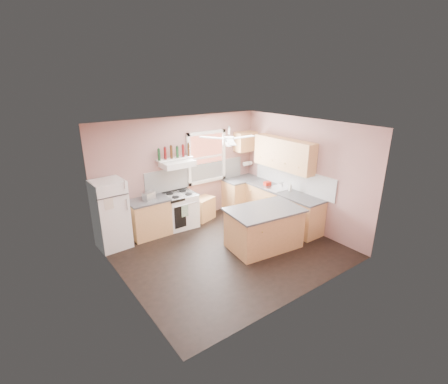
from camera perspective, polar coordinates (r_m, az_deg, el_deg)
floor at (r=7.21m, az=0.77°, el=-10.21°), size 4.50×4.50×0.00m
ceiling at (r=6.32m, az=0.89°, el=11.54°), size 4.50×4.50×0.00m
wall_back at (r=8.28m, az=-7.64°, el=3.77°), size 4.50×0.05×2.70m
wall_right at (r=8.15m, az=13.75°, el=3.12°), size 0.05×4.00×2.70m
wall_left at (r=5.68m, az=-17.94°, el=-4.64°), size 0.05×4.00×2.70m
backsplash_back at (r=8.50m, az=-4.80°, el=3.08°), size 2.90×0.03×0.55m
backsplash_right at (r=8.36m, az=11.92°, el=2.42°), size 0.03×2.60×0.55m
window_view at (r=8.55m, az=-3.14°, el=6.16°), size 1.00×0.02×1.20m
window_frame at (r=8.52m, az=-3.04°, el=6.12°), size 1.16×0.07×1.36m
refrigerator at (r=7.45m, az=-19.28°, el=-3.76°), size 0.68×0.66×1.54m
base_cabinet_left at (r=7.88m, az=-12.96°, el=-4.52°), size 0.90×0.60×0.86m
counter_left at (r=7.71m, az=-13.21°, el=-1.47°), size 0.92×0.62×0.04m
toaster at (r=7.67m, az=-13.05°, el=-0.69°), size 0.32×0.25×0.18m
stove at (r=8.20m, az=-7.74°, el=-3.21°), size 0.83×0.70×0.86m
range_hood at (r=7.87m, az=-8.22°, el=4.94°), size 0.78×0.50×0.14m
bottle_shelf at (r=7.95m, az=-8.67°, el=5.81°), size 0.90×0.26×0.03m
cart at (r=8.59m, az=-3.60°, el=-3.04°), size 0.65×0.53×0.57m
base_cabinet_corner at (r=9.23m, az=3.16°, el=-0.39°), size 1.00×0.60×0.86m
base_cabinet_right at (r=8.41m, az=10.25°, el=-2.76°), size 0.60×2.20×0.86m
counter_corner at (r=9.09m, az=3.21°, el=2.27°), size 1.02×0.62×0.04m
counter_right at (r=8.24m, az=10.39°, el=0.12°), size 0.62×2.22×0.04m
sink at (r=8.37m, az=9.42°, el=0.58°), size 0.55×0.45×0.03m
faucet at (r=8.45m, az=10.21°, el=1.27°), size 0.03×0.03×0.14m
upper_cabinet_right at (r=8.22m, az=10.45°, el=6.61°), size 0.33×1.80×0.76m
upper_cabinet_corner at (r=9.06m, az=3.80°, el=8.86°), size 0.60×0.33×0.52m
paper_towel at (r=9.30m, az=4.16°, el=5.03°), size 0.26×0.12×0.12m
island at (r=7.23m, az=7.02°, el=-6.44°), size 1.60×1.12×0.86m
island_top at (r=7.04m, az=7.17°, el=-3.15°), size 1.70×1.22×0.04m
ceiling_fan_hub at (r=6.36m, az=0.88°, el=9.31°), size 0.20×0.20×0.08m
soap_bottle at (r=8.18m, az=11.59°, el=0.88°), size 0.11×0.11×0.23m
red_caddy at (r=8.56m, az=7.64°, el=1.50°), size 0.19×0.13×0.10m
wine_bottles at (r=7.91m, az=-8.68°, el=6.95°), size 0.86×0.06×0.31m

